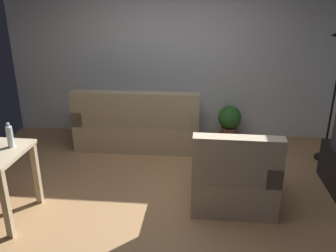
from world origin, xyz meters
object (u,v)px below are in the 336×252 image
(potted_plant, at_px, (229,121))
(bottle_clear, at_px, (10,136))
(armchair, at_px, (233,177))
(couch, at_px, (139,126))

(potted_plant, height_order, bottle_clear, bottle_clear)
(armchair, relative_size, bottle_clear, 3.54)
(couch, bearing_deg, armchair, 131.54)
(couch, xyz_separation_m, potted_plant, (1.39, 0.31, 0.02))
(potted_plant, height_order, armchair, armchair)
(couch, height_order, bottle_clear, bottle_clear)
(couch, relative_size, potted_plant, 3.21)
(potted_plant, bearing_deg, armchair, -92.35)
(couch, distance_m, armchair, 1.98)
(couch, relative_size, bottle_clear, 7.03)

